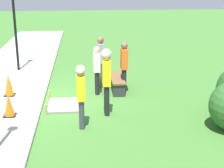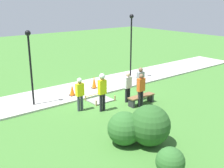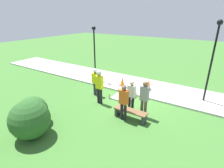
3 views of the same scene
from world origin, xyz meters
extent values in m
plane|color=#3D702D|center=(0.00, 0.00, 0.00)|extent=(60.00, 60.00, 0.00)
cube|color=#ADAAA3|center=(0.00, -1.53, 0.05)|extent=(28.00, 3.05, 0.10)
cube|color=gray|center=(0.50, 0.67, 0.03)|extent=(1.25, 1.01, 0.06)
cube|color=tan|center=(-0.13, 0.16, 0.15)|extent=(0.05, 0.05, 0.30)
cube|color=tan|center=(1.12, 0.16, 0.15)|extent=(0.05, 0.05, 0.30)
cube|color=tan|center=(-0.13, 1.18, 0.15)|extent=(0.05, 0.05, 0.30)
cube|color=tan|center=(1.12, 1.18, 0.15)|extent=(0.05, 0.05, 0.30)
cube|color=yellow|center=(0.50, 0.16, 0.23)|extent=(1.25, 0.00, 0.04)
cube|color=black|center=(-0.38, -1.14, 0.11)|extent=(0.34, 0.34, 0.02)
cone|color=orange|center=(-0.38, -1.14, 0.48)|extent=(0.29, 0.29, 0.71)
cube|color=black|center=(1.37, -0.81, 0.11)|extent=(0.34, 0.34, 0.02)
cone|color=orange|center=(1.37, -0.81, 0.43)|extent=(0.29, 0.29, 0.61)
cube|color=#2D2D33|center=(-1.59, 2.44, 0.21)|extent=(0.12, 0.40, 0.42)
cube|color=#2D2D33|center=(-0.21, 2.44, 0.21)|extent=(0.12, 0.40, 0.42)
cube|color=brown|center=(-0.90, 2.44, 0.45)|extent=(1.59, 0.44, 0.06)
cylinder|color=#383D47|center=(2.02, 1.19, 0.39)|extent=(0.14, 0.14, 0.79)
cylinder|color=#383D47|center=(2.20, 1.19, 0.39)|extent=(0.14, 0.14, 0.79)
cube|color=yellow|center=(2.11, 1.19, 1.10)|extent=(0.40, 0.22, 0.62)
sphere|color=brown|center=(2.11, 1.19, 1.52)|extent=(0.21, 0.21, 0.21)
sphere|color=white|center=(2.11, 1.19, 1.58)|extent=(0.25, 0.25, 0.25)
cylinder|color=black|center=(1.18, 1.91, 0.45)|extent=(0.14, 0.14, 0.90)
cylinder|color=black|center=(1.36, 1.91, 0.45)|extent=(0.14, 0.14, 0.90)
cube|color=yellow|center=(1.27, 1.91, 1.25)|extent=(0.40, 0.22, 0.71)
sphere|color=#A37A5B|center=(1.27, 1.91, 1.73)|extent=(0.24, 0.24, 0.24)
sphere|color=white|center=(1.27, 1.91, 1.79)|extent=(0.28, 0.28, 0.28)
cylinder|color=black|center=(-0.73, 2.65, 0.42)|extent=(0.14, 0.14, 0.85)
cylinder|color=black|center=(-0.55, 2.65, 0.42)|extent=(0.14, 0.14, 0.85)
cube|color=#E55B1E|center=(-0.64, 2.65, 1.18)|extent=(0.40, 0.22, 0.67)
sphere|color=brown|center=(-0.64, 2.65, 1.63)|extent=(0.23, 0.23, 0.23)
cylinder|color=black|center=(-0.65, 1.73, 0.40)|extent=(0.14, 0.14, 0.79)
cylinder|color=black|center=(-0.47, 1.73, 0.40)|extent=(0.14, 0.14, 0.79)
cube|color=silver|center=(-0.56, 1.73, 1.11)|extent=(0.40, 0.22, 0.63)
sphere|color=tan|center=(-0.56, 1.73, 1.53)|extent=(0.21, 0.21, 0.21)
cylinder|color=brown|center=(-1.41, 1.90, 0.44)|extent=(0.14, 0.14, 0.89)
cylinder|color=brown|center=(-1.23, 1.90, 0.44)|extent=(0.14, 0.14, 0.89)
cube|color=gray|center=(-1.32, 1.90, 1.24)|extent=(0.40, 0.22, 0.70)
sphere|color=brown|center=(-1.32, 1.90, 1.71)|extent=(0.24, 0.24, 0.24)
cylinder|color=black|center=(3.68, -0.82, 1.89)|extent=(0.10, 0.10, 3.58)
sphere|color=black|center=(3.68, -0.82, 3.78)|extent=(0.28, 0.28, 0.28)
cylinder|color=black|center=(-3.59, -1.38, 2.14)|extent=(0.10, 0.10, 4.08)
sphere|color=black|center=(-3.59, -1.38, 4.28)|extent=(0.28, 0.28, 0.28)
sphere|color=#2D6028|center=(2.60, 5.10, 0.65)|extent=(1.30, 1.30, 1.30)
sphere|color=#285623|center=(1.87, 5.71, 0.79)|extent=(1.58, 1.58, 1.58)
camera|label=1|loc=(10.47, 1.22, 3.84)|focal=55.00mm
camera|label=2|loc=(9.01, 12.38, 5.37)|focal=45.00mm
camera|label=3|loc=(-4.01, 8.90, 4.61)|focal=28.00mm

